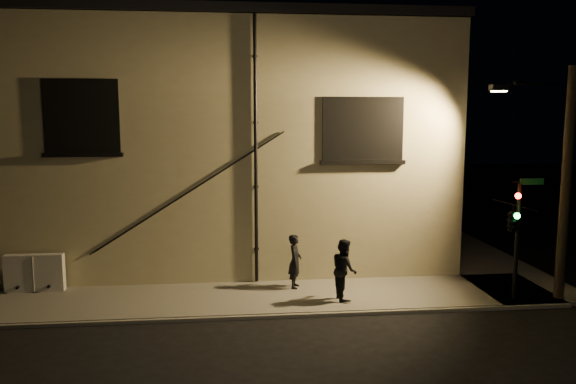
{
  "coord_description": "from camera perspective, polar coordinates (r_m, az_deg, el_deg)",
  "views": [
    {
      "loc": [
        -2.64,
        -14.51,
        5.43
      ],
      "look_at": [
        -0.91,
        1.8,
        3.17
      ],
      "focal_mm": 35.0,
      "sensor_mm": 36.0,
      "label": 1
    }
  ],
  "objects": [
    {
      "name": "ground",
      "position": [
        15.72,
        4.09,
        -12.4
      ],
      "size": [
        90.0,
        90.0,
        0.0
      ],
      "primitive_type": "plane",
      "color": "black"
    },
    {
      "name": "traffic_signal",
      "position": [
        17.11,
        21.92,
        -2.61
      ],
      "size": [
        1.24,
        2.08,
        3.53
      ],
      "color": "black",
      "rests_on": "sidewalk"
    },
    {
      "name": "sidewalk",
      "position": [
        20.03,
        5.34,
        -7.76
      ],
      "size": [
        21.0,
        16.0,
        0.12
      ],
      "color": "#5B5A52",
      "rests_on": "ground"
    },
    {
      "name": "pedestrian_b",
      "position": [
        16.44,
        5.74,
        -7.82
      ],
      "size": [
        0.73,
        0.9,
        1.77
      ],
      "primitive_type": "imported",
      "rotation": [
        0.0,
        0.0,
        1.64
      ],
      "color": "black",
      "rests_on": "sidewalk"
    },
    {
      "name": "building",
      "position": [
        23.53,
        -6.95,
        5.28
      ],
      "size": [
        16.2,
        12.23,
        8.8
      ],
      "color": "tan",
      "rests_on": "ground"
    },
    {
      "name": "streetlamp_pole",
      "position": [
        17.89,
        26.02,
        1.29
      ],
      "size": [
        2.02,
        1.38,
        6.8
      ],
      "color": "black",
      "rests_on": "ground"
    },
    {
      "name": "utility_cabinet",
      "position": [
        18.81,
        -24.35,
        -7.49
      ],
      "size": [
        1.73,
        0.29,
        1.14
      ],
      "primitive_type": "cube",
      "color": "#BBBAB2",
      "rests_on": "sidewalk"
    },
    {
      "name": "pedestrian_a",
      "position": [
        17.43,
        0.71,
        -7.04
      ],
      "size": [
        0.54,
        0.69,
        1.67
      ],
      "primitive_type": "imported",
      "rotation": [
        0.0,
        0.0,
        1.33
      ],
      "color": "black",
      "rests_on": "sidewalk"
    }
  ]
}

